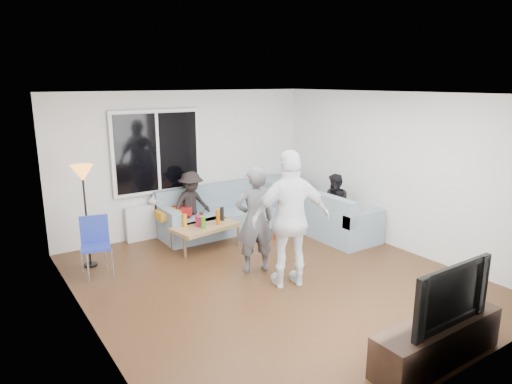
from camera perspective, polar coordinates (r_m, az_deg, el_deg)
floor at (r=6.64m, az=2.21°, el=-11.02°), size 5.00×5.50×0.04m
ceiling at (r=6.03m, az=2.45°, el=12.42°), size 5.00×5.50×0.04m
wall_back at (r=8.54m, az=-8.73°, el=3.77°), size 5.00×0.04×2.60m
wall_front at (r=4.38m, az=24.39°, el=-7.00°), size 5.00×0.04×2.60m
wall_left at (r=5.18m, az=-20.86°, el=-3.56°), size 0.04×5.50×2.60m
wall_right at (r=7.92m, az=17.22°, el=2.52°), size 0.04×5.50×2.60m
window_frame at (r=8.20m, az=-12.35°, el=4.96°), size 1.62×0.06×1.47m
window_glass at (r=8.16m, az=-12.24°, el=4.93°), size 1.50×0.02×1.35m
window_mullion at (r=8.15m, az=-12.22°, el=4.92°), size 0.05×0.03×1.35m
radiator at (r=8.44m, az=-11.82°, el=-3.42°), size 1.30×0.12×0.62m
potted_plant at (r=8.45m, az=-9.19°, el=0.07°), size 0.19×0.16×0.33m
vase at (r=8.25m, az=-12.74°, el=-0.93°), size 0.18×0.18×0.19m
sofa_back_section at (r=8.49m, az=-4.48°, el=-2.23°), size 2.30×0.85×0.85m
sofa_right_section at (r=8.49m, az=8.95°, el=-2.37°), size 2.00×0.85×0.85m
sofa_corner at (r=9.25m, az=3.22°, el=-0.88°), size 0.85×0.85×0.85m
cushion_yellow at (r=8.01m, az=-10.99°, el=-2.81°), size 0.39×0.33×0.14m
cushion_red at (r=8.20m, az=-9.30°, el=-2.35°), size 0.45×0.43×0.13m
coffee_table at (r=7.77m, az=-6.37°, el=-5.55°), size 1.19×0.78×0.40m
pitcher at (r=7.66m, az=-7.00°, el=-3.63°), size 0.17×0.17×0.17m
side_chair at (r=6.98m, az=-19.47°, el=-6.58°), size 0.48×0.48×0.86m
floor_lamp at (r=7.26m, az=-20.54°, el=-2.97°), size 0.32×0.32×1.56m
player_left at (r=6.61m, az=-0.15°, el=-3.55°), size 0.66×0.53×1.59m
player_right at (r=6.13m, az=4.41°, el=-3.48°), size 1.20×0.80×1.89m
spectator_right at (r=8.30m, az=9.97°, el=-1.71°), size 0.53×0.63×1.15m
spectator_back at (r=8.22m, az=-8.12°, el=-1.59°), size 0.85×0.60×1.21m
tv_console at (r=5.13m, az=21.81°, el=-17.03°), size 1.60×0.40×0.44m
television at (r=4.88m, az=22.39°, el=-11.55°), size 1.11×0.15×0.64m
bottle_c at (r=7.82m, az=-6.89°, el=-3.22°), size 0.07×0.07×0.18m
bottle_a at (r=7.66m, az=-8.92°, el=-3.53°), size 0.07×0.07×0.21m
bottle_b at (r=7.49m, az=-6.64°, el=-3.83°), size 0.08×0.08×0.21m
bottle_e at (r=7.90m, az=-4.29°, el=-2.74°), size 0.07×0.07×0.24m
bottle_d at (r=7.69m, az=-4.81°, el=-3.15°), size 0.07×0.07×0.26m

